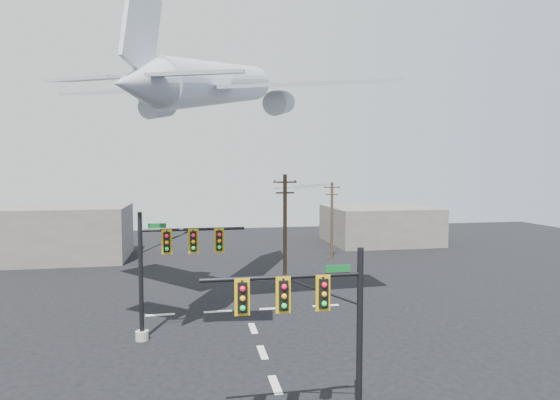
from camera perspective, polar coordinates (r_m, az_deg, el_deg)
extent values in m
plane|color=black|center=(23.64, -0.59, -21.61)|extent=(120.00, 120.00, 0.00)
cube|color=beige|center=(23.63, -0.59, -21.59)|extent=(0.40, 2.00, 0.01)
cube|color=beige|center=(27.25, -2.16, -18.05)|extent=(0.40, 2.00, 0.01)
cube|color=beige|center=(30.97, -3.32, -15.35)|extent=(0.40, 2.00, 0.01)
cube|color=beige|center=(34.61, -14.40, -13.39)|extent=(2.00, 0.40, 0.01)
cube|color=beige|center=(34.59, -7.58, -13.32)|extent=(2.00, 0.40, 0.01)
cube|color=beige|center=(35.02, -0.86, -13.07)|extent=(2.00, 0.40, 0.01)
cube|color=beige|center=(35.90, 5.60, -12.67)|extent=(2.00, 0.40, 0.01)
cylinder|color=black|center=(19.18, 9.67, -16.29)|extent=(0.24, 0.24, 7.13)
cylinder|color=black|center=(17.65, 0.30, -9.38)|extent=(6.11, 0.16, 0.16)
cylinder|color=black|center=(18.14, 5.13, -11.02)|extent=(3.29, 0.08, 0.08)
cube|color=black|center=(18.01, 5.27, -11.23)|extent=(0.35, 0.31, 1.12)
cube|color=gold|center=(18.03, 5.25, -11.22)|extent=(0.56, 0.04, 1.37)
sphere|color=#FF0E33|center=(17.76, 5.43, -10.26)|extent=(0.20, 0.20, 0.20)
sphere|color=orange|center=(17.85, 5.42, -11.37)|extent=(0.20, 0.20, 0.20)
sphere|color=#0CC234|center=(17.94, 5.42, -12.47)|extent=(0.20, 0.20, 0.20)
cube|color=black|center=(17.66, 0.40, -11.52)|extent=(0.35, 0.31, 1.12)
cube|color=gold|center=(17.68, 0.39, -11.50)|extent=(0.56, 0.04, 1.37)
sphere|color=#FF0E33|center=(17.40, 0.51, -10.53)|extent=(0.20, 0.20, 0.20)
sphere|color=orange|center=(17.49, 0.51, -11.66)|extent=(0.20, 0.20, 0.20)
sphere|color=#0CC234|center=(17.59, 0.51, -12.78)|extent=(0.20, 0.20, 0.20)
cube|color=black|center=(17.43, -4.63, -11.73)|extent=(0.35, 0.31, 1.12)
cube|color=gold|center=(17.45, -4.64, -11.71)|extent=(0.56, 0.04, 1.37)
sphere|color=#FF0E33|center=(17.18, -4.58, -10.73)|extent=(0.20, 0.20, 0.20)
sphere|color=orange|center=(17.27, -4.57, -11.88)|extent=(0.20, 0.20, 0.20)
sphere|color=#0CC234|center=(17.37, -4.57, -13.01)|extent=(0.20, 0.20, 0.20)
cube|color=#0C5A1F|center=(18.06, 7.09, -8.28)|extent=(0.97, 0.04, 0.26)
cylinder|color=gray|center=(30.06, -16.47, -15.56)|extent=(0.76, 0.76, 0.55)
cylinder|color=black|center=(29.10, -16.60, -8.94)|extent=(0.26, 0.26, 7.65)
cylinder|color=black|center=(28.48, -10.54, -3.54)|extent=(6.13, 0.17, 0.17)
cylinder|color=black|center=(28.61, -13.61, -4.87)|extent=(3.33, 0.09, 0.09)
cube|color=black|center=(28.45, -13.63, -4.99)|extent=(0.37, 0.33, 1.20)
cube|color=gold|center=(28.47, -13.62, -4.98)|extent=(0.60, 0.04, 1.47)
sphere|color=#FF0E33|center=(28.21, -13.66, -4.28)|extent=(0.22, 0.22, 0.22)
sphere|color=orange|center=(28.27, -13.64, -5.04)|extent=(0.22, 0.22, 0.22)
sphere|color=#0CC234|center=(28.32, -13.63, -5.81)|extent=(0.22, 0.22, 0.22)
cube|color=black|center=(28.41, -10.53, -4.96)|extent=(0.37, 0.33, 1.20)
cube|color=gold|center=(28.43, -10.53, -4.95)|extent=(0.60, 0.04, 1.47)
sphere|color=#FF0E33|center=(28.17, -10.53, -4.24)|extent=(0.22, 0.22, 0.22)
sphere|color=orange|center=(28.23, -10.52, -5.01)|extent=(0.22, 0.22, 0.22)
sphere|color=#0CC234|center=(28.29, -10.51, -5.78)|extent=(0.22, 0.22, 0.22)
cube|color=black|center=(28.46, -7.43, -4.91)|extent=(0.37, 0.33, 1.20)
cube|color=gold|center=(28.48, -7.43, -4.90)|extent=(0.60, 0.04, 1.47)
sphere|color=#FF0E33|center=(28.22, -7.41, -4.20)|extent=(0.22, 0.22, 0.22)
sphere|color=orange|center=(28.28, -7.40, -4.97)|extent=(0.22, 0.22, 0.22)
sphere|color=#0CC234|center=(28.34, -7.40, -5.73)|extent=(0.22, 0.22, 0.22)
cube|color=#0C5A1F|center=(28.45, -14.75, -3.05)|extent=(1.04, 0.04, 0.28)
cylinder|color=#41301C|center=(38.36, 0.61, -4.14)|extent=(0.33, 0.33, 9.77)
cube|color=#41301C|center=(38.02, 0.62, 2.19)|extent=(1.96, 0.30, 0.13)
cube|color=#41301C|center=(38.05, 0.62, 0.88)|extent=(1.53, 0.26, 0.13)
cylinder|color=black|center=(37.78, -0.65, 2.34)|extent=(0.11, 0.11, 0.13)
cylinder|color=black|center=(38.02, 0.62, 2.35)|extent=(0.11, 0.11, 0.13)
cylinder|color=black|center=(38.27, 1.87, 2.36)|extent=(0.11, 0.11, 0.13)
cylinder|color=#41301C|center=(52.84, 6.33, -2.57)|extent=(0.30, 0.30, 8.76)
cube|color=#41301C|center=(52.56, 6.36, 1.54)|extent=(1.77, 0.40, 0.12)
cube|color=#41301C|center=(52.60, 6.36, 0.68)|extent=(1.38, 0.34, 0.12)
cylinder|color=black|center=(52.46, 5.51, 1.65)|extent=(0.10, 0.10, 0.12)
cylinder|color=black|center=(52.56, 6.36, 1.64)|extent=(0.10, 0.10, 0.12)
cylinder|color=black|center=(52.67, 7.21, 1.64)|extent=(0.10, 0.10, 0.12)
cylinder|color=black|center=(45.03, 2.93, 1.74)|extent=(8.09, 12.95, 0.03)
cylinder|color=black|center=(45.45, 4.96, 1.75)|extent=(7.93, 12.95, 0.03)
cylinder|color=#B8BEC5|center=(35.53, -7.58, 13.90)|extent=(10.48, 18.69, 6.27)
cone|color=#B8BEC5|center=(46.53, -2.52, 14.01)|extent=(4.63, 5.47, 3.69)
cone|color=#B8BEC5|center=(25.03, -17.01, 13.41)|extent=(4.33, 5.30, 3.39)
cube|color=#B8BEC5|center=(37.23, -18.20, 12.49)|extent=(11.16, 11.93, 0.97)
cube|color=#B8BEC5|center=(32.51, 3.07, 13.98)|extent=(12.25, 4.43, 0.97)
cylinder|color=#B8BEC5|center=(36.95, -14.64, 10.96)|extent=(2.86, 3.65, 2.19)
cylinder|color=#B8BEC5|center=(33.70, -0.08, 11.80)|extent=(2.86, 3.65, 2.19)
cube|color=#B8BEC5|center=(26.15, -16.51, 19.63)|extent=(1.87, 3.84, 5.29)
cube|color=#B8BEC5|center=(27.06, -22.19, 13.54)|extent=(4.94, 4.54, 0.53)
cube|color=#B8BEC5|center=(24.19, -10.10, 14.97)|extent=(4.94, 2.76, 0.53)
cube|color=slate|center=(58.76, -26.79, -3.67)|extent=(18.00, 10.00, 6.00)
cube|color=slate|center=(66.69, 12.03, -2.96)|extent=(14.00, 12.00, 5.00)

